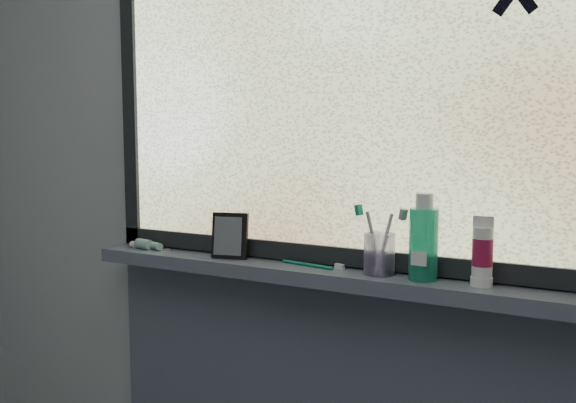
# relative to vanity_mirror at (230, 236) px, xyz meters

# --- Properties ---
(wall_back) EXTENTS (3.00, 0.01, 2.50)m
(wall_back) POSITION_rel_vanity_mirror_xyz_m (0.37, 0.08, 0.16)
(wall_back) COLOR #9EA3A8
(wall_back) RESTS_ON ground
(windowsill) EXTENTS (1.62, 0.14, 0.04)m
(windowsill) POSITION_rel_vanity_mirror_xyz_m (0.37, 0.00, -0.09)
(windowsill) COLOR #4B5164
(windowsill) RESTS_ON wall_back
(window_pane) EXTENTS (1.50, 0.01, 1.00)m
(window_pane) POSITION_rel_vanity_mirror_xyz_m (0.37, 0.05, 0.44)
(window_pane) COLOR silver
(window_pane) RESTS_ON wall_back
(frame_bottom) EXTENTS (1.60, 0.03, 0.05)m
(frame_bottom) POSITION_rel_vanity_mirror_xyz_m (0.37, 0.05, -0.04)
(frame_bottom) COLOR black
(frame_bottom) RESTS_ON windowsill
(frame_left) EXTENTS (0.05, 0.03, 1.10)m
(frame_left) POSITION_rel_vanity_mirror_xyz_m (-0.41, 0.05, 0.44)
(frame_left) COLOR black
(frame_left) RESTS_ON wall_back
(vanity_mirror) EXTENTS (0.12, 0.08, 0.13)m
(vanity_mirror) POSITION_rel_vanity_mirror_xyz_m (0.00, 0.00, 0.00)
(vanity_mirror) COLOR black
(vanity_mirror) RESTS_ON windowsill
(toothpaste_tube) EXTENTS (0.18, 0.07, 0.03)m
(toothpaste_tube) POSITION_rel_vanity_mirror_xyz_m (-0.31, -0.00, -0.05)
(toothpaste_tube) COLOR silver
(toothpaste_tube) RESTS_ON windowsill
(toothbrush_cup) EXTENTS (0.11, 0.11, 0.11)m
(toothbrush_cup) POSITION_rel_vanity_mirror_xyz_m (0.46, 0.01, -0.01)
(toothbrush_cup) COLOR #B5A3D8
(toothbrush_cup) RESTS_ON windowsill
(toothbrush_lying) EXTENTS (0.21, 0.05, 0.01)m
(toothbrush_lying) POSITION_rel_vanity_mirror_xyz_m (0.25, 0.01, -0.06)
(toothbrush_lying) COLOR #0D7558
(toothbrush_lying) RESTS_ON windowsill
(mouthwash_bottle) EXTENTS (0.09, 0.09, 0.18)m
(mouthwash_bottle) POSITION_rel_vanity_mirror_xyz_m (0.58, 0.00, 0.04)
(mouthwash_bottle) COLOR #20A880
(mouthwash_bottle) RESTS_ON windowsill
(cream_tube) EXTENTS (0.06, 0.06, 0.12)m
(cream_tube) POSITION_rel_vanity_mirror_xyz_m (0.72, 0.01, 0.02)
(cream_tube) COLOR silver
(cream_tube) RESTS_ON windowsill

